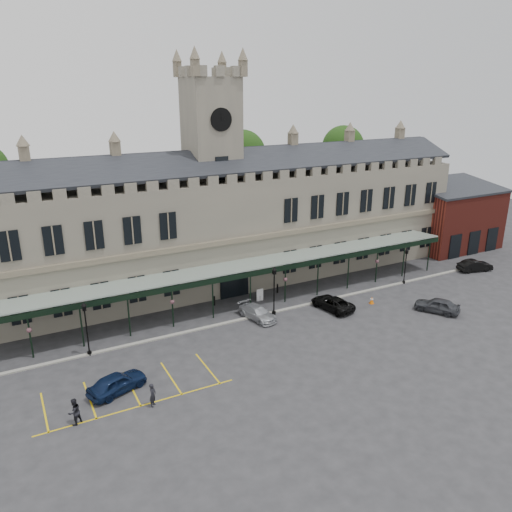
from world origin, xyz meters
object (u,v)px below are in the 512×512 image
car_right_a (437,305)px  person_a (153,395)px  lamp_post_right (406,263)px  car_right_b (475,266)px  sign_board (260,295)px  car_taxi (257,313)px  lamp_post_left (86,324)px  person_b (74,412)px  clock_tower (212,166)px  lamp_post_mid (274,286)px  station_building (214,227)px  car_van (332,303)px  traffic_cone (372,300)px  car_left_a (117,383)px

car_right_a → person_a: 29.27m
lamp_post_right → car_right_b: (10.45, -0.91, -1.78)m
lamp_post_right → car_right_b: lamp_post_right is taller
sign_board → car_taxi: bearing=-123.1°
lamp_post_left → person_b: (-2.46, -8.81, -1.88)m
clock_tower → car_taxi: bearing=-91.8°
lamp_post_mid → lamp_post_right: 17.03m
lamp_post_left → car_right_a: 32.74m
car_taxi → station_building: bearing=75.2°
car_van → person_a: (-20.49, -7.30, 0.22)m
car_van → lamp_post_mid: bearing=-26.3°
station_building → car_van: station_building is taller
station_building → lamp_post_right: bearing=-29.6°
lamp_post_right → lamp_post_left: bearing=179.8°
lamp_post_mid → car_right_a: lamp_post_mid is taller
person_a → lamp_post_right: bearing=-36.0°
clock_tower → car_right_a: (16.00, -17.82, -12.39)m
person_b → car_van: bearing=165.5°
station_building → lamp_post_right: 21.69m
lamp_post_right → person_a: lamp_post_right is taller
station_building → car_right_b: (28.99, -11.44, -5.78)m
lamp_post_left → traffic_cone: 27.76m
lamp_post_mid → traffic_cone: bearing=-13.4°
lamp_post_mid → person_a: (-14.72, -8.93, -2.06)m
clock_tower → car_left_a: 25.76m
lamp_post_left → traffic_cone: bearing=-5.7°
traffic_cone → car_right_a: size_ratio=0.18×
traffic_cone → car_right_b: car_right_b is taller
lamp_post_left → lamp_post_mid: (17.36, -0.33, 0.11)m
traffic_cone → person_b: (-29.97, -6.06, 0.57)m
car_left_a → car_taxi: 15.81m
lamp_post_right → car_taxi: size_ratio=0.96×
traffic_cone → car_left_a: car_left_a is taller
car_taxi → lamp_post_left: bearing=165.4°
lamp_post_left → car_taxi: size_ratio=1.10×
car_van → person_b: (-25.59, -6.85, 0.29)m
lamp_post_left → sign_board: (17.71, 3.21, -2.18)m
car_right_a → car_right_b: 14.44m
traffic_cone → car_right_a: bearing=-46.4°
traffic_cone → car_taxi: 12.24m
sign_board → person_b: size_ratio=0.69×
car_left_a → person_a: (1.80, -2.87, 0.13)m
traffic_cone → car_van: size_ratio=0.16×
sign_board → person_a: size_ratio=0.75×
station_building → car_right_b: 31.70m
lamp_post_right → person_b: bearing=-166.7°
clock_tower → lamp_post_right: bearing=-29.8°
car_taxi → car_van: 7.79m
car_left_a → person_b: size_ratio=2.33×
car_left_a → car_van: (22.29, 4.43, -0.09)m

